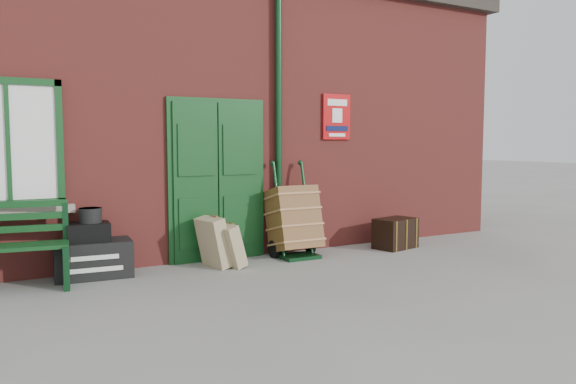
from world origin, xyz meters
TOP-DOWN VIEW (x-y plane):
  - ground at (0.00, 0.00)m, footprint 80.00×80.00m
  - station_building at (-0.00, 3.49)m, footprint 10.30×4.30m
  - houdini_trunk at (-2.03, 1.25)m, footprint 0.94×0.57m
  - strongbox at (-2.08, 1.25)m, footprint 0.53×0.40m
  - hatbox at (-2.05, 1.25)m, footprint 0.29×0.29m
  - suitcase_back at (-0.54, 1.03)m, footprint 0.41×0.53m
  - suitcase_front at (-0.36, 0.93)m, footprint 0.40×0.48m
  - porter_trolley at (0.75, 1.15)m, footprint 0.67×0.72m
  - dark_trunk at (2.46, 0.93)m, footprint 0.73×0.56m

SIDE VIEW (x-z plane):
  - ground at x=0.00m, z-range 0.00..0.00m
  - houdini_trunk at x=-2.03m, z-range 0.00..0.45m
  - dark_trunk at x=2.46m, z-range 0.00..0.47m
  - suitcase_front at x=-0.36m, z-range 0.00..0.59m
  - suitcase_back at x=-0.54m, z-range 0.00..0.68m
  - porter_trolley at x=0.75m, z-range -0.15..1.20m
  - strongbox at x=-2.08m, z-range 0.45..0.68m
  - hatbox at x=-2.05m, z-range 0.68..0.86m
  - station_building at x=0.00m, z-range -0.02..4.34m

